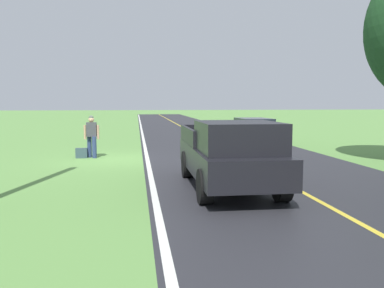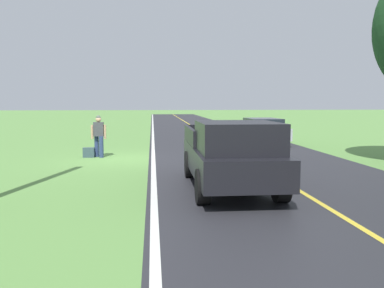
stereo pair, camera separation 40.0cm
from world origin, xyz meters
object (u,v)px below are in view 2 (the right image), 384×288
at_px(hitchhiker_walking, 99,134).
at_px(pickup_truck_passing, 231,153).
at_px(suitcase_carried, 89,153).
at_px(sedan_near_oncoming, 262,130).

xyz_separation_m(hitchhiker_walking, pickup_truck_passing, (-4.25, 6.77, -0.01)).
height_order(hitchhiker_walking, suitcase_carried, hitchhiker_walking).
bearing_deg(sedan_near_oncoming, pickup_truck_passing, 70.83).
height_order(hitchhiker_walking, pickup_truck_passing, pickup_truck_passing).
relative_size(pickup_truck_passing, sedan_near_oncoming, 1.22).
relative_size(hitchhiker_walking, sedan_near_oncoming, 0.39).
bearing_deg(sedan_near_oncoming, hitchhiker_walking, 29.22).
bearing_deg(pickup_truck_passing, sedan_near_oncoming, -109.17).
relative_size(hitchhiker_walking, suitcase_carried, 3.80).
xyz_separation_m(suitcase_carried, sedan_near_oncoming, (-8.62, -4.67, 0.55)).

